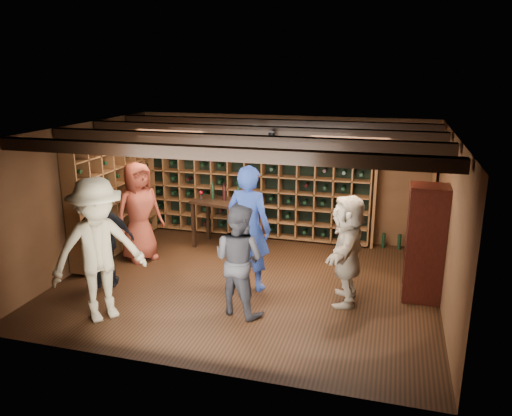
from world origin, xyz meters
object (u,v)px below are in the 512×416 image
(guest_khaki, at_px, (98,250))
(guest_beige, at_px, (347,249))
(man_grey_suit, at_px, (239,260))
(tasting_table, at_px, (225,207))
(guest_woman_black, at_px, (104,239))
(guest_red_floral, at_px, (139,212))
(man_blue_shirt, at_px, (249,228))
(display_cabinet, at_px, (424,246))

(guest_khaki, xyz_separation_m, guest_beige, (3.23, 1.44, -0.18))
(man_grey_suit, height_order, tasting_table, man_grey_suit)
(guest_woman_black, distance_m, tasting_table, 2.53)
(tasting_table, bearing_deg, guest_red_floral, -131.16)
(guest_woman_black, distance_m, guest_beige, 3.80)
(guest_woman_black, bearing_deg, guest_beige, 165.64)
(guest_khaki, bearing_deg, man_grey_suit, -29.86)
(guest_beige, relative_size, tasting_table, 1.23)
(man_grey_suit, relative_size, guest_khaki, 0.80)
(man_blue_shirt, bearing_deg, guest_beige, -172.98)
(man_grey_suit, xyz_separation_m, guest_beige, (1.44, 0.76, 0.02))
(guest_woman_black, bearing_deg, display_cabinet, 168.72)
(guest_woman_black, bearing_deg, tasting_table, -142.00)
(guest_beige, xyz_separation_m, tasting_table, (-2.49, 1.70, -0.01))
(guest_woman_black, xyz_separation_m, guest_khaki, (0.53, -0.96, 0.22))
(guest_khaki, bearing_deg, guest_red_floral, 54.13)
(man_blue_shirt, bearing_deg, man_grey_suit, 106.87)
(display_cabinet, distance_m, man_blue_shirt, 2.66)
(display_cabinet, xyz_separation_m, man_grey_suit, (-2.54, -1.17, -0.05))
(display_cabinet, bearing_deg, man_grey_suit, -155.21)
(guest_beige, bearing_deg, tasting_table, -125.93)
(man_grey_suit, distance_m, guest_woman_black, 2.35)
(display_cabinet, relative_size, guest_khaki, 0.86)
(man_blue_shirt, height_order, guest_woman_black, man_blue_shirt)
(man_blue_shirt, height_order, guest_khaki, guest_khaki)
(guest_woman_black, height_order, tasting_table, guest_woman_black)
(guest_beige, bearing_deg, guest_khaki, -67.64)
(guest_khaki, relative_size, tasting_table, 1.50)
(display_cabinet, xyz_separation_m, guest_khaki, (-4.33, -1.84, 0.16))
(guest_woman_black, bearing_deg, man_blue_shirt, 172.54)
(man_blue_shirt, distance_m, guest_woman_black, 2.31)
(display_cabinet, relative_size, guest_beige, 1.05)
(guest_khaki, distance_m, tasting_table, 3.23)
(guest_beige, bearing_deg, man_grey_suit, -63.57)
(man_grey_suit, height_order, guest_red_floral, guest_red_floral)
(man_grey_suit, xyz_separation_m, guest_woman_black, (-2.33, 0.28, -0.01))
(man_grey_suit, bearing_deg, tasting_table, -49.31)
(guest_beige, bearing_deg, display_cabinet, 108.76)
(tasting_table, bearing_deg, guest_woman_black, -108.48)
(man_grey_suit, relative_size, guest_woman_black, 1.02)
(guest_khaki, height_order, guest_beige, guest_khaki)
(display_cabinet, distance_m, guest_beige, 1.17)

